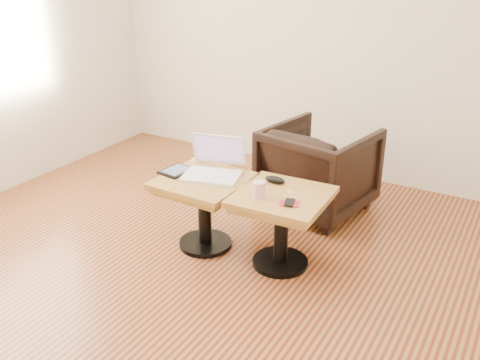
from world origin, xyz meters
The scene contains 11 objects.
room_shell centered at (0.00, 0.00, 1.35)m, with size 4.52×4.52×2.71m.
side_table_left centered at (-0.26, 0.53, 0.38)m, with size 0.57×0.57×0.51m.
side_table_right centered at (0.30, 0.58, 0.38)m, with size 0.58×0.58×0.51m.
laptop centered at (-0.24, 0.63, 0.56)m, with size 0.44×0.42×0.25m.
tablet centered at (-0.48, 0.54, 0.52)m, with size 0.20×0.24×0.02m.
charging_adapter centered at (-0.47, 0.76, 0.52)m, with size 0.04×0.04×0.03m, color white.
glasses_case centered at (0.18, 0.70, 0.53)m, with size 0.14×0.06×0.04m, color black.
striped_cup centered at (0.20, 0.46, 0.56)m, with size 0.08×0.08×0.10m, color pink.
earbuds_tangle centered at (0.34, 0.61, 0.51)m, with size 0.07×0.05×0.01m.
phone_on_sleeve centered at (0.40, 0.47, 0.51)m, with size 0.14×0.12×0.01m.
armchair centered at (0.19, 1.45, 0.34)m, with size 0.73×0.75×0.68m, color black.
Camera 1 is at (1.58, -2.15, 1.90)m, focal length 40.00 mm.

